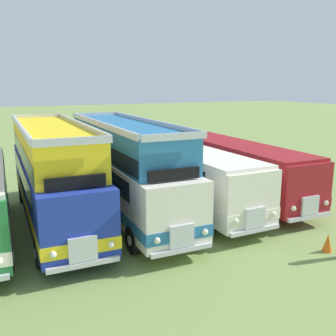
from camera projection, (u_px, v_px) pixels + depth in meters
name	position (u px, v px, depth m)	size (l,w,h in m)	color
ground_plane	(58.00, 225.00, 16.82)	(200.00, 200.00, 0.00)	#7A934C
bus_fourth_in_row	(53.00, 171.00, 16.69)	(2.95, 11.64, 4.52)	#1E339E
bus_fifth_in_row	(125.00, 166.00, 17.76)	(2.93, 11.75, 4.52)	silver
bus_sixth_in_row	(184.00, 171.00, 19.40)	(2.69, 11.43, 2.99)	silver
bus_seventh_in_row	(233.00, 165.00, 21.00)	(3.00, 11.61, 2.99)	maroon
cone_near_end	(328.00, 243.00, 14.10)	(0.36, 0.36, 0.68)	orange
rope_fence_line	(27.00, 165.00, 25.98)	(25.45, 0.08, 1.05)	#8C704C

